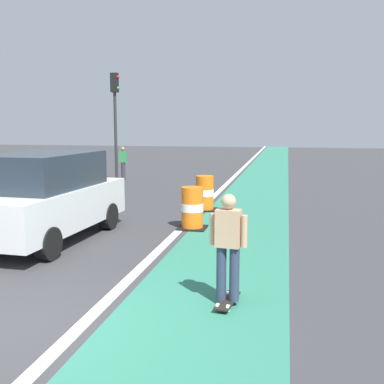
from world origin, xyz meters
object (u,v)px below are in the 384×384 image
at_px(skateboarder_on_lane, 228,246).
at_px(traffic_barrel_mid, 205,193).
at_px(parked_suv_nearest, 48,197).
at_px(traffic_barrel_front, 192,208).
at_px(pedestrian_crossing, 123,162).
at_px(traffic_light_corner, 115,107).

bearing_deg(skateboarder_on_lane, traffic_barrel_mid, 102.63).
height_order(parked_suv_nearest, traffic_barrel_front, parked_suv_nearest).
bearing_deg(pedestrian_crossing, traffic_light_corner, 176.61).
relative_size(parked_suv_nearest, traffic_barrel_mid, 4.30).
bearing_deg(traffic_barrel_front, skateboarder_on_lane, -72.49).
bearing_deg(parked_suv_nearest, traffic_barrel_front, 32.09).
relative_size(traffic_light_corner, pedestrian_crossing, 3.17).
xyz_separation_m(parked_suv_nearest, traffic_light_corner, (-2.78, 11.63, 2.47)).
height_order(traffic_barrel_front, traffic_barrel_mid, same).
relative_size(traffic_barrel_front, pedestrian_crossing, 0.68).
bearing_deg(parked_suv_nearest, pedestrian_crossing, 101.83).
bearing_deg(traffic_barrel_mid, pedestrian_crossing, 126.71).
xyz_separation_m(traffic_barrel_front, traffic_light_corner, (-5.78, 9.75, 2.97)).
height_order(parked_suv_nearest, traffic_barrel_mid, parked_suv_nearest).
bearing_deg(skateboarder_on_lane, traffic_light_corner, 116.55).
bearing_deg(pedestrian_crossing, skateboarder_on_lane, -64.50).
height_order(parked_suv_nearest, traffic_light_corner, traffic_light_corner).
xyz_separation_m(skateboarder_on_lane, traffic_light_corner, (-7.33, 14.66, 2.59)).
distance_m(traffic_barrel_mid, traffic_light_corner, 9.55).
bearing_deg(traffic_barrel_front, traffic_barrel_mid, 93.07).
relative_size(skateboarder_on_lane, parked_suv_nearest, 0.36).
distance_m(traffic_barrel_front, traffic_barrel_mid, 2.64).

